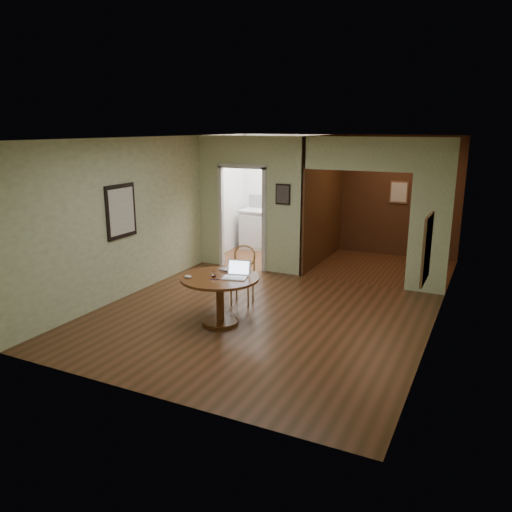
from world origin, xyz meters
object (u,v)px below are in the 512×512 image
at_px(dining_table, 220,289).
at_px(chair, 243,271).
at_px(open_laptop, 237,273).
at_px(closed_laptop, 227,271).

height_order(dining_table, chair, chair).
bearing_deg(chair, dining_table, -93.25).
relative_size(open_laptop, closed_laptop, 1.19).
relative_size(chair, closed_laptop, 2.97).
bearing_deg(dining_table, chair, 97.10).
xyz_separation_m(chair, open_laptop, (0.36, -0.89, 0.25)).
distance_m(chair, open_laptop, 0.99).
height_order(dining_table, open_laptop, open_laptop).
relative_size(chair, open_laptop, 2.50).
relative_size(dining_table, closed_laptop, 3.58).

